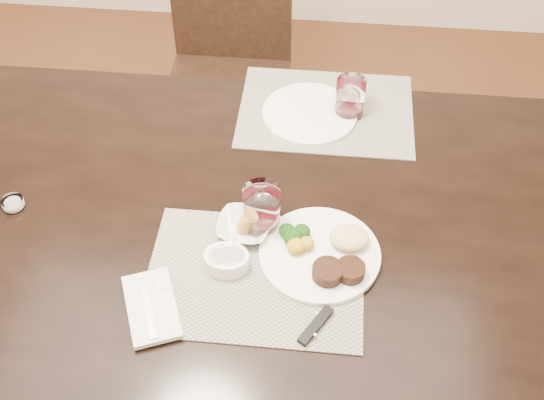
# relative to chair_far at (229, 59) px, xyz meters

# --- Properties ---
(ground_plane) EXTENTS (4.50, 4.50, 0.00)m
(ground_plane) POSITION_rel_chair_far_xyz_m (0.00, -0.93, -0.50)
(ground_plane) COLOR #462516
(ground_plane) RESTS_ON ground
(dining_table) EXTENTS (2.00, 1.00, 0.75)m
(dining_table) POSITION_rel_chair_far_xyz_m (0.00, -0.93, 0.16)
(dining_table) COLOR black
(dining_table) RESTS_ON ground
(chair_far) EXTENTS (0.42, 0.42, 0.90)m
(chair_far) POSITION_rel_chair_far_xyz_m (0.00, 0.00, 0.00)
(chair_far) COLOR black
(chair_far) RESTS_ON ground
(placemat_near) EXTENTS (0.46, 0.34, 0.00)m
(placemat_near) POSITION_rel_chair_far_xyz_m (0.23, -1.10, 0.25)
(placemat_near) COLOR gray
(placemat_near) RESTS_ON dining_table
(placemat_far) EXTENTS (0.46, 0.34, 0.00)m
(placemat_far) POSITION_rel_chair_far_xyz_m (0.35, -0.55, 0.25)
(placemat_far) COLOR gray
(placemat_far) RESTS_ON dining_table
(dinner_plate) EXTENTS (0.26, 0.26, 0.05)m
(dinner_plate) POSITION_rel_chair_far_xyz_m (0.37, -1.04, 0.27)
(dinner_plate) COLOR white
(dinner_plate) RESTS_ON placemat_near
(napkin_fork) EXTENTS (0.16, 0.20, 0.02)m
(napkin_fork) POSITION_rel_chair_far_xyz_m (0.03, -1.21, 0.26)
(napkin_fork) COLOR silver
(napkin_fork) RESTS_ON placemat_near
(steak_knife) EXTENTS (0.09, 0.23, 0.01)m
(steak_knife) POSITION_rel_chair_far_xyz_m (0.36, -1.19, 0.26)
(steak_knife) COLOR silver
(steak_knife) RESTS_ON placemat_near
(cracker_bowl) EXTENTS (0.13, 0.13, 0.05)m
(cracker_bowl) POSITION_rel_chair_far_xyz_m (0.19, -0.98, 0.27)
(cracker_bowl) COLOR white
(cracker_bowl) RESTS_ON placemat_near
(sauce_ramekin) EXTENTS (0.10, 0.15, 0.08)m
(sauce_ramekin) POSITION_rel_chair_far_xyz_m (0.16, -1.09, 0.27)
(sauce_ramekin) COLOR white
(sauce_ramekin) RESTS_ON placemat_near
(wine_glass_near) EXTENTS (0.08, 0.08, 0.11)m
(wine_glass_near) POSITION_rel_chair_far_xyz_m (0.23, -0.96, 0.30)
(wine_glass_near) COLOR white
(wine_glass_near) RESTS_ON placemat_near
(far_plate) EXTENTS (0.25, 0.25, 0.01)m
(far_plate) POSITION_rel_chair_far_xyz_m (0.31, -0.57, 0.26)
(far_plate) COLOR white
(far_plate) RESTS_ON placemat_far
(wine_glass_far) EXTENTS (0.08, 0.08, 0.11)m
(wine_glass_far) POSITION_rel_chair_far_xyz_m (0.41, -0.55, 0.30)
(wine_glass_far) COLOR white
(wine_glass_far) RESTS_ON placemat_far
(salt_cellar) EXTENTS (0.05, 0.05, 0.02)m
(salt_cellar) POSITION_rel_chair_far_xyz_m (-0.36, -0.96, 0.26)
(salt_cellar) COLOR white
(salt_cellar) RESTS_ON dining_table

